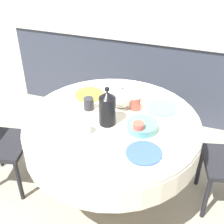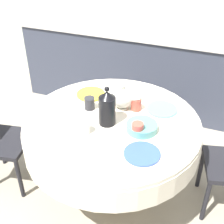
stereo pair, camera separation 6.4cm
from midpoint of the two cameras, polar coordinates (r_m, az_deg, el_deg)
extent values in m
plane|color=#9E937F|center=(2.83, 0.67, -14.54)|extent=(12.00, 12.00, 0.00)
cube|color=#383D4C|center=(3.76, 8.83, 7.35)|extent=(3.20, 0.60, 0.91)
cube|color=beige|center=(3.57, 9.51, 14.14)|extent=(3.24, 0.64, 0.04)
cylinder|color=brown|center=(2.81, 0.68, -14.27)|extent=(0.44, 0.44, 0.04)
cylinder|color=brown|center=(2.61, 0.72, -10.13)|extent=(0.11, 0.11, 0.53)
cylinder|color=silver|center=(2.37, 0.78, -4.00)|extent=(1.32, 1.32, 0.18)
cylinder|color=silver|center=(2.31, 0.80, -1.96)|extent=(1.31, 1.31, 0.03)
cylinder|color=black|center=(2.61, 17.46, -15.29)|extent=(0.04, 0.04, 0.42)
cylinder|color=black|center=(2.85, 16.52, -9.92)|extent=(0.04, 0.04, 0.42)
cube|color=black|center=(2.79, -18.42, -5.19)|extent=(0.46, 0.46, 0.04)
cylinder|color=black|center=(2.98, -13.12, -6.97)|extent=(0.04, 0.04, 0.42)
cylinder|color=black|center=(2.75, -15.87, -11.67)|extent=(0.04, 0.04, 0.42)
cylinder|color=black|center=(3.12, -19.13, -5.96)|extent=(0.04, 0.04, 0.42)
cylinder|color=white|center=(2.21, -9.32, -3.65)|extent=(0.24, 0.24, 0.01)
cylinder|color=white|center=(2.16, -4.33, -2.80)|extent=(0.08, 0.08, 0.10)
cylinder|color=#3856AD|center=(2.02, 6.42, -7.61)|extent=(0.24, 0.24, 0.01)
cylinder|color=#CC4C3D|center=(2.15, 5.54, -3.19)|extent=(0.08, 0.08, 0.10)
cylinder|color=yellow|center=(2.61, -3.19, 3.30)|extent=(0.24, 0.24, 0.01)
cylinder|color=#28282D|center=(2.42, -3.37, 1.61)|extent=(0.08, 0.08, 0.10)
cylinder|color=#60BCB7|center=(2.45, 9.86, 0.51)|extent=(0.24, 0.24, 0.01)
cylinder|color=#CC4C3D|center=(2.41, 5.22, 1.42)|extent=(0.08, 0.08, 0.10)
cylinder|color=black|center=(2.22, -0.07, 0.24)|extent=(0.12, 0.12, 0.22)
cone|color=black|center=(2.15, -0.07, 3.21)|extent=(0.11, 0.11, 0.05)
sphere|color=black|center=(2.12, -0.07, 4.21)|extent=(0.04, 0.04, 0.04)
cylinder|color=silver|center=(2.45, 2.61, 0.88)|extent=(0.09, 0.09, 0.01)
sphere|color=silver|center=(2.40, 2.67, 2.64)|extent=(0.16, 0.16, 0.16)
cylinder|color=silver|center=(2.37, 4.89, 2.38)|extent=(0.09, 0.03, 0.06)
sphere|color=silver|center=(2.35, 2.73, 4.72)|extent=(0.04, 0.04, 0.04)
cylinder|color=#569993|center=(2.21, 6.30, -2.75)|extent=(0.22, 0.22, 0.06)
camera|label=1|loc=(0.03, -89.18, 0.56)|focal=50.00mm
camera|label=2|loc=(0.03, 90.82, -0.56)|focal=50.00mm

